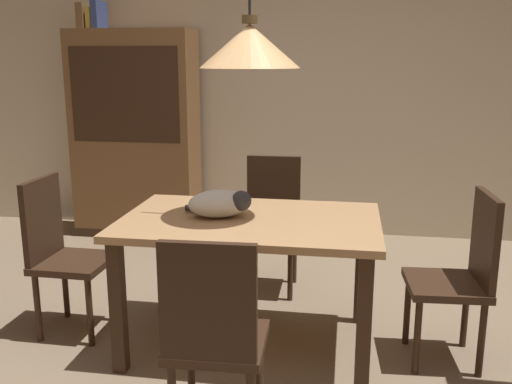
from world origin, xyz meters
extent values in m
plane|color=#847056|center=(0.00, 0.00, 0.00)|extent=(10.00, 10.00, 0.00)
cube|color=beige|center=(0.00, 2.65, 1.45)|extent=(6.40, 0.10, 2.90)
cube|color=tan|center=(0.00, 0.35, 0.73)|extent=(1.40, 0.90, 0.04)
cube|color=#382316|center=(-0.62, -0.04, 0.35)|extent=(0.07, 0.07, 0.71)
cube|color=#382316|center=(0.62, -0.04, 0.35)|extent=(0.07, 0.07, 0.71)
cube|color=#382316|center=(-0.62, 0.74, 0.35)|extent=(0.07, 0.07, 0.71)
cube|color=#382316|center=(0.62, 0.74, 0.35)|extent=(0.07, 0.07, 0.71)
cube|color=#382316|center=(0.00, 1.15, 0.43)|extent=(0.40, 0.40, 0.04)
cube|color=#322014|center=(0.00, 1.33, 0.69)|extent=(0.38, 0.04, 0.48)
cylinder|color=#382316|center=(-0.16, 0.99, 0.21)|extent=(0.04, 0.04, 0.41)
cylinder|color=#382316|center=(0.16, 0.99, 0.21)|extent=(0.04, 0.04, 0.41)
cylinder|color=#382316|center=(-0.16, 1.31, 0.21)|extent=(0.04, 0.04, 0.41)
cylinder|color=#382316|center=(0.16, 1.31, 0.21)|extent=(0.04, 0.04, 0.41)
cube|color=#382316|center=(0.00, -0.45, 0.43)|extent=(0.41, 0.41, 0.04)
cube|color=#322014|center=(0.01, -0.63, 0.69)|extent=(0.38, 0.05, 0.48)
cylinder|color=#382316|center=(0.15, -0.28, 0.21)|extent=(0.04, 0.04, 0.41)
cylinder|color=#382316|center=(-0.17, -0.29, 0.21)|extent=(0.04, 0.04, 0.41)
cube|color=#382316|center=(-1.05, 0.35, 0.43)|extent=(0.41, 0.41, 0.04)
cube|color=#322014|center=(-1.23, 0.36, 0.69)|extent=(0.04, 0.38, 0.48)
cylinder|color=#382316|center=(-0.89, 0.19, 0.21)|extent=(0.04, 0.04, 0.41)
cylinder|color=#382316|center=(-0.89, 0.51, 0.21)|extent=(0.04, 0.04, 0.41)
cylinder|color=#382316|center=(-1.21, 0.20, 0.21)|extent=(0.04, 0.04, 0.41)
cylinder|color=#382316|center=(-1.21, 0.52, 0.21)|extent=(0.04, 0.04, 0.41)
cube|color=#382316|center=(1.05, 0.35, 0.43)|extent=(0.42, 0.42, 0.04)
cube|color=#322014|center=(1.23, 0.36, 0.69)|extent=(0.06, 0.38, 0.48)
cylinder|color=#382316|center=(0.88, 0.50, 0.21)|extent=(0.04, 0.04, 0.41)
cylinder|color=#382316|center=(0.90, 0.18, 0.21)|extent=(0.04, 0.04, 0.41)
cylinder|color=#382316|center=(1.20, 0.52, 0.21)|extent=(0.04, 0.04, 0.41)
cylinder|color=#382316|center=(1.22, 0.20, 0.21)|extent=(0.04, 0.04, 0.41)
ellipsoid|color=silver|center=(-0.17, 0.35, 0.82)|extent=(0.40, 0.33, 0.15)
sphere|color=#333338|center=(-0.04, 0.33, 0.85)|extent=(0.11, 0.11, 0.11)
cylinder|color=#333338|center=(-0.29, 0.41, 0.78)|extent=(0.18, 0.04, 0.04)
cone|color=#E0A86B|center=(0.00, 0.35, 1.66)|extent=(0.52, 0.52, 0.22)
cylinder|color=#513D23|center=(0.00, 0.35, 1.79)|extent=(0.08, 0.08, 0.04)
cube|color=brown|center=(-1.40, 2.32, 0.93)|extent=(1.10, 0.44, 1.85)
cube|color=#382316|center=(-1.40, 2.10, 1.29)|extent=(0.97, 0.01, 0.81)
cube|color=#382316|center=(-1.40, 2.32, 0.04)|extent=(1.12, 0.45, 0.08)
cube|color=brown|center=(-1.81, 2.32, 1.96)|extent=(0.06, 0.24, 0.22)
cube|color=gold|center=(-1.75, 2.32, 1.94)|extent=(0.04, 0.20, 0.18)
cube|color=#384C93|center=(-1.68, 2.32, 1.97)|extent=(0.06, 0.24, 0.24)
camera|label=1|loc=(0.51, -2.58, 1.60)|focal=39.88mm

